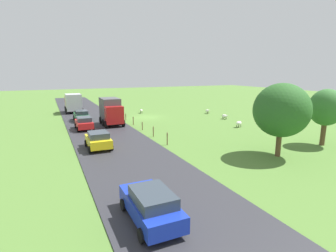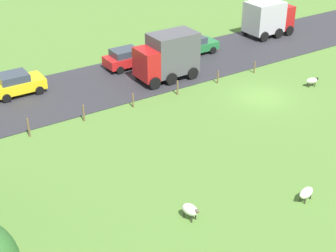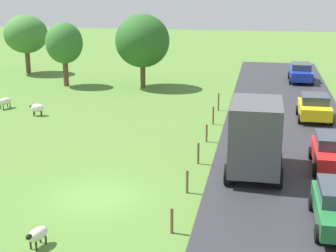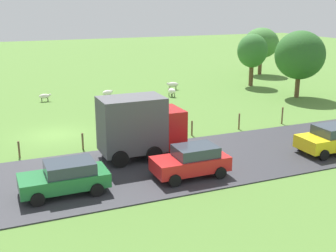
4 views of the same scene
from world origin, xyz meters
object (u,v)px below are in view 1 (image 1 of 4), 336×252
object	(u,v)px
car_2	(151,205)
car_3	(84,123)
truck_1	(73,103)
sheep_3	(207,111)
car_0	(98,140)
sheep_0	(141,110)
sheep_1	(225,116)
truck_0	(111,111)
sheep_4	(239,123)
car_1	(81,115)
tree_0	(281,110)
tree_1	(326,108)
sheep_2	(266,123)

from	to	relation	value
car_2	car_3	size ratio (longest dim) A/B	1.13
truck_1	sheep_3	bearing A→B (deg)	153.07
truck_1	car_0	size ratio (longest dim) A/B	1.21
sheep_0	sheep_1	bearing A→B (deg)	131.44
sheep_3	truck_0	world-z (taller)	truck_0
sheep_0	truck_1	size ratio (longest dim) A/B	0.24
sheep_4	car_3	distance (m)	20.24
sheep_1	truck_0	size ratio (longest dim) A/B	0.24
truck_0	car_2	bearing A→B (deg)	81.55
truck_0	car_1	size ratio (longest dim) A/B	1.17
sheep_4	truck_1	distance (m)	29.43
truck_0	car_2	world-z (taller)	truck_0
tree_0	car_0	size ratio (longest dim) A/B	1.68
sheep_0	tree_0	xyz separation A→B (m)	(-2.90, 28.26, 3.58)
sheep_3	tree_0	distance (m)	24.37
tree_1	sheep_3	bearing A→B (deg)	-91.89
truck_1	sheep_2	bearing A→B (deg)	132.33
tree_1	car_3	xyz separation A→B (m)	(20.94, -17.50, -2.90)
tree_0	truck_0	world-z (taller)	tree_0
sheep_1	tree_0	bearing A→B (deg)	67.64
sheep_1	sheep_2	bearing A→B (deg)	98.84
sheep_3	car_1	distance (m)	21.30
car_1	car_3	distance (m)	6.50
sheep_2	car_1	bearing A→B (deg)	-34.76
sheep_3	car_3	size ratio (longest dim) A/B	0.28
car_1	car_3	bearing A→B (deg)	86.04
tree_0	car_1	xyz separation A→B (m)	(13.58, -24.72, -3.19)
sheep_1	car_3	size ratio (longest dim) A/B	0.29
sheep_4	sheep_2	bearing A→B (deg)	154.86
sheep_3	tree_1	xyz separation A→B (m)	(0.73, 22.14, 3.32)
sheep_3	car_3	bearing A→B (deg)	12.09
truck_0	sheep_2	bearing A→B (deg)	151.13
sheep_1	car_1	bearing A→B (deg)	-20.45
sheep_0	car_1	distance (m)	11.27
sheep_2	car_1	size ratio (longest dim) A/B	0.31
sheep_4	car_2	bearing A→B (deg)	40.63
sheep_3	tree_1	size ratio (longest dim) A/B	0.20
tree_0	car_2	distance (m)	15.09
car_2	tree_1	bearing A→B (deg)	-164.60
truck_1	car_0	bearing A→B (deg)	89.78
sheep_3	car_3	distance (m)	22.16
truck_0	car_3	bearing A→B (deg)	21.75
tree_0	tree_1	size ratio (longest dim) A/B	1.13
sheep_0	truck_0	distance (m)	11.32
sheep_1	car_3	bearing A→B (deg)	-3.23
truck_1	car_1	size ratio (longest dim) A/B	1.10
car_2	sheep_2	bearing A→B (deg)	-146.45
car_2	car_3	world-z (taller)	car_2
sheep_1	tree_0	xyz separation A→B (m)	(7.01, 17.04, 3.59)
tree_0	tree_1	xyz separation A→B (m)	(-6.90, -0.73, -0.26)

